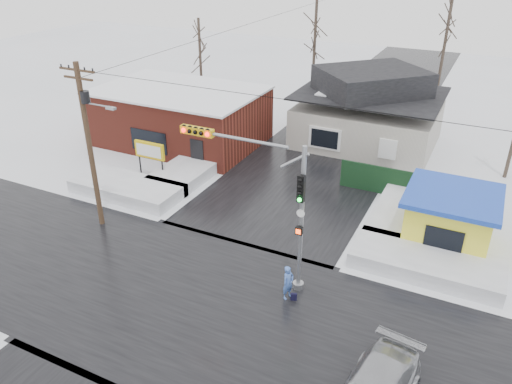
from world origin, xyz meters
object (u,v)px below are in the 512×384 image
at_px(traffic_signal, 268,194).
at_px(marquee_sign, 150,151).
at_px(kiosk, 449,218).
at_px(pedestrian, 288,283).
at_px(utility_pole, 89,138).

height_order(traffic_signal, marquee_sign, traffic_signal).
relative_size(kiosk, pedestrian, 2.82).
distance_m(marquee_sign, pedestrian, 14.83).
bearing_deg(pedestrian, kiosk, -15.34).
bearing_deg(pedestrian, marquee_sign, 80.77).
relative_size(marquee_sign, pedestrian, 1.56).
distance_m(utility_pole, kiosk, 18.95).
bearing_deg(traffic_signal, kiosk, 44.84).
bearing_deg(kiosk, traffic_signal, -135.16).
height_order(utility_pole, pedestrian, utility_pole).
bearing_deg(pedestrian, traffic_signal, 80.63).
bearing_deg(utility_pole, traffic_signal, -2.95).
xyz_separation_m(utility_pole, marquee_sign, (-1.07, 5.99, -3.19)).
xyz_separation_m(utility_pole, pedestrian, (11.77, -1.34, -4.30)).
xyz_separation_m(utility_pole, kiosk, (17.43, 6.49, -3.65)).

